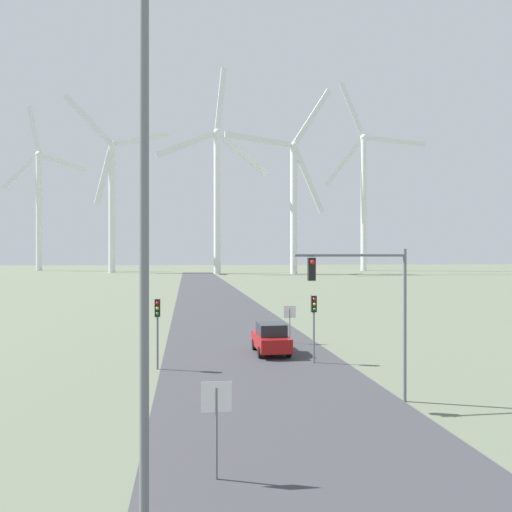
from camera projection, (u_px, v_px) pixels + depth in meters
road_surface at (222, 311)px, 52.63m from camera, size 10.00×240.00×0.01m
streetlamp at (144, 172)px, 9.35m from camera, size 3.18×0.32×12.22m
stop_sign_near at (216, 411)px, 13.05m from camera, size 0.81×0.07×2.57m
stop_sign_far at (290, 317)px, 33.18m from camera, size 0.81×0.07×2.50m
traffic_light_post_near_left at (157, 318)px, 25.63m from camera, size 0.28×0.34×3.61m
traffic_light_post_near_right at (314, 314)px, 27.19m from camera, size 0.28×0.34×3.66m
traffic_light_mast_overhead at (367, 293)px, 19.77m from camera, size 4.58×0.34×6.13m
car_approaching at (271, 338)px, 29.76m from camera, size 1.88×4.12×1.83m
wind_turbine_far_left at (39, 199)px, 189.00m from camera, size 32.28×7.90×62.81m
wind_turbine_left at (112, 192)px, 167.94m from camera, size 33.49×13.29×58.11m
wind_turbine_center at (217, 186)px, 158.57m from camera, size 36.56×8.07×65.98m
wind_turbine_right at (294, 192)px, 157.54m from camera, size 35.71×9.52×60.21m
wind_turbine_far_right at (364, 188)px, 191.53m from camera, size 36.48×11.25×72.85m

